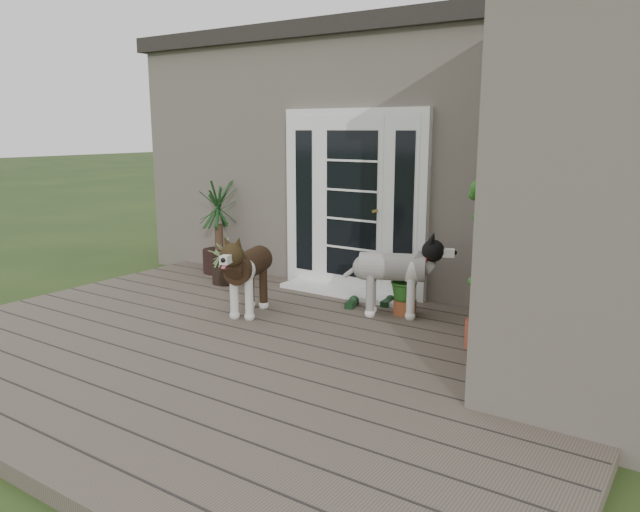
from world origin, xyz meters
The scene contains 16 objects.
deck centered at (0.00, 0.40, 0.06)m, with size 6.20×4.60×0.12m, color #6B5B4C.
house_main centered at (0.00, 4.65, 1.55)m, with size 7.40×4.00×3.10m, color #665E54.
roof_main centered at (0.00, 4.65, 3.20)m, with size 7.60×4.20×0.20m, color #2D2826.
house_wing centered at (2.90, 1.50, 1.55)m, with size 1.60×2.40×3.10m, color #665E54.
door_unit centered at (-0.20, 2.60, 1.19)m, with size 1.90×0.14×2.15m, color white.
door_step centered at (-0.20, 2.40, 0.14)m, with size 1.60×0.40×0.05m, color white.
brindle_dog centered at (-0.61, 1.18, 0.50)m, with size 0.40×0.92×0.77m, color #322012, non-canonical shape.
white_dog centered at (0.67, 1.94, 0.50)m, with size 0.39×0.92×0.76m, color beige, non-canonical shape.
spider_plant centered at (-1.70, 1.99, 0.42)m, with size 0.57×0.57×0.60m, color #89AF6B, non-canonical shape.
yucca centered at (-2.18, 2.40, 0.75)m, with size 0.86×0.86×1.25m, color #143311, non-canonical shape.
herb_a centered at (0.77, 2.06, 0.39)m, with size 0.42×0.42×0.54m, color #1F5518.
herb_b centered at (1.69, 2.24, 0.39)m, with size 0.36×0.36×0.54m, color #255618.
herb_c centered at (2.11, 2.13, 0.37)m, with size 0.32×0.32×0.50m, color #1A5317.
sapling centered at (1.80, 1.54, 1.00)m, with size 0.52×0.52×1.76m, color #1C5618, non-canonical shape.
clog_left centered at (0.16, 1.99, 0.16)m, with size 0.13×0.28×0.08m, color black, non-canonical shape.
clog_right centered at (0.46, 2.27, 0.16)m, with size 0.12×0.26×0.08m, color black, non-canonical shape.
Camera 1 is at (3.48, -3.56, 2.04)m, focal length 34.29 mm.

